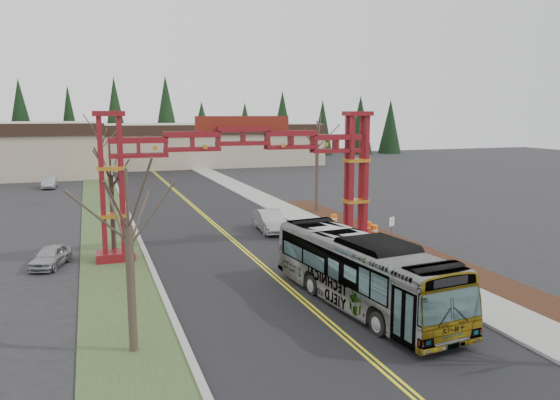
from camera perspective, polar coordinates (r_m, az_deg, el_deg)
name	(u,v)px	position (r m, az deg, el deg)	size (l,w,h in m)	color
ground	(387,374)	(19.80, 11.16, -17.37)	(200.00, 200.00, 0.00)	black
road	(219,229)	(42.14, -6.35, -3.00)	(12.00, 110.00, 0.02)	black
lane_line_left	(218,229)	(42.11, -6.51, -2.99)	(0.12, 100.00, 0.01)	yellow
lane_line_right	(221,228)	(42.17, -6.19, -2.97)	(0.12, 100.00, 0.01)	yellow
curb_right	(294,223)	(43.89, 1.50, -2.38)	(0.30, 110.00, 0.15)	#9A9A95
sidewalk_right	(311,221)	(44.42, 3.25, -2.25)	(2.60, 110.00, 0.14)	gray
landscape_strip	(454,267)	(32.97, 17.69, -6.69)	(2.60, 50.00, 0.12)	black
grass_median	(111,236)	(41.13, -17.29, -3.62)	(4.00, 110.00, 0.08)	#354824
curb_left	(137,234)	(41.22, -14.72, -3.43)	(0.30, 110.00, 0.15)	#9A9A95
gateway_arch	(243,158)	(34.55, -3.87, 4.41)	(18.20, 1.60, 8.90)	maroon
retail_building_east	(203,144)	(97.20, -8.02, 5.84)	(38.00, 20.30, 7.00)	#B6A88B
conifer_treeline	(139,126)	(107.62, -14.49, 7.53)	(116.10, 5.60, 13.00)	black
transit_bus	(361,271)	(25.23, 8.50, -7.39)	(2.79, 11.93, 3.32)	#95969C
silver_sedan	(270,221)	(40.82, -1.03, -2.21)	(1.68, 4.83, 1.59)	#A5A8AD
parked_car_near_a	(51,256)	(34.24, -22.86, -5.45)	(1.45, 3.60, 1.23)	#9A9DA1
parked_car_far_a	(49,182)	(70.13, -22.96, 1.71)	(1.47, 4.21, 1.39)	#94979B
bare_tree_median_near	(128,227)	(20.23, -15.56, -2.72)	(3.14, 3.14, 6.84)	#382D26
bare_tree_median_mid	(111,176)	(34.52, -17.28, 2.44)	(2.93, 2.93, 7.00)	#382D26
bare_tree_median_far	(101,138)	(54.62, -18.22, 6.22)	(3.35, 3.35, 8.76)	#382D26
bare_tree_right_far	(317,144)	(48.69, 3.90, 5.81)	(3.10, 3.10, 8.13)	#382D26
street_sign	(392,226)	(36.05, 11.59, -2.70)	(0.46, 0.24, 2.14)	#3F3F44
barrel_south	(374,232)	(38.97, 9.79, -3.33)	(0.54, 0.54, 1.00)	orange
barrel_mid	(368,229)	(39.80, 9.15, -3.01)	(0.57, 0.57, 1.06)	orange
barrel_north	(334,220)	(43.21, 5.68, -2.10)	(0.48, 0.48, 0.89)	orange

